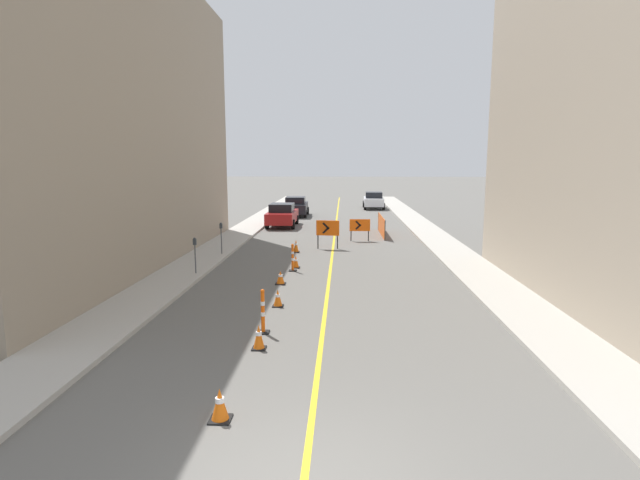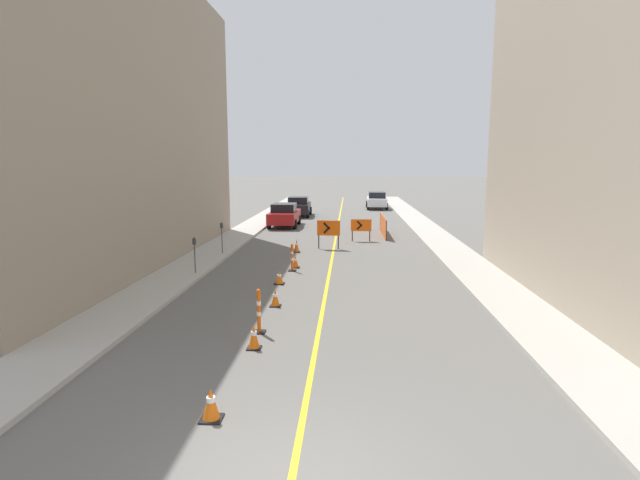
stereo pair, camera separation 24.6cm
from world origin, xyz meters
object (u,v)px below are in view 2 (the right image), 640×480
(parking_meter_near_curb, at_px, (194,248))
(delineator_post_rear, at_px, (292,259))
(traffic_cone_nearest, at_px, (211,404))
(parking_meter_far_curb, at_px, (222,232))
(arrow_barricade_primary, at_px, (329,229))
(arrow_barricade_secondary, at_px, (361,226))
(traffic_cone_fifth, at_px, (296,262))
(delineator_post_front, at_px, (259,314))
(parked_car_curb_mid, at_px, (299,206))
(traffic_cone_third, at_px, (275,298))
(parked_car_curb_far, at_px, (377,200))
(traffic_cone_farthest, at_px, (297,246))
(traffic_cone_second, at_px, (254,337))
(traffic_cone_fourth, at_px, (279,278))
(parked_car_curb_near, at_px, (284,215))

(parking_meter_near_curb, bearing_deg, delineator_post_rear, 17.30)
(traffic_cone_nearest, distance_m, parking_meter_far_curb, 15.25)
(arrow_barricade_primary, bearing_deg, arrow_barricade_secondary, 62.37)
(traffic_cone_fifth, bearing_deg, delineator_post_front, -90.55)
(arrow_barricade_primary, height_order, parking_meter_near_curb, parking_meter_near_curb)
(arrow_barricade_primary, height_order, parked_car_curb_mid, parked_car_curb_mid)
(arrow_barricade_secondary, relative_size, parking_meter_near_curb, 0.89)
(parked_car_curb_mid, bearing_deg, parking_meter_near_curb, -96.23)
(traffic_cone_third, xyz_separation_m, parked_car_curb_far, (4.83, 32.80, 0.54))
(traffic_cone_nearest, height_order, traffic_cone_fifth, traffic_cone_nearest)
(traffic_cone_fifth, xyz_separation_m, traffic_cone_farthest, (-0.33, 3.62, 0.06))
(traffic_cone_second, relative_size, traffic_cone_fourth, 1.22)
(traffic_cone_farthest, bearing_deg, parked_car_curb_far, 77.66)
(delineator_post_front, bearing_deg, parked_car_curb_far, 82.08)
(traffic_cone_farthest, xyz_separation_m, parked_car_curb_near, (-1.86, 9.77, 0.49))
(traffic_cone_third, distance_m, arrow_barricade_secondary, 13.25)
(traffic_cone_second, relative_size, arrow_barricade_primary, 0.41)
(traffic_cone_third, xyz_separation_m, parked_car_curb_near, (-2.19, 19.03, 0.54))
(traffic_cone_third, distance_m, traffic_cone_fifth, 5.64)
(traffic_cone_nearest, bearing_deg, traffic_cone_farthest, 90.82)
(traffic_cone_fourth, bearing_deg, parked_car_curb_mid, 94.05)
(traffic_cone_farthest, bearing_deg, traffic_cone_nearest, -89.18)
(traffic_cone_third, bearing_deg, traffic_cone_fifth, 89.89)
(arrow_barricade_secondary, xyz_separation_m, parked_car_curb_far, (1.94, 19.89, -0.05))
(parked_car_curb_mid, bearing_deg, traffic_cone_nearest, -88.41)
(traffic_cone_third, height_order, traffic_cone_farthest, traffic_cone_farthest)
(traffic_cone_farthest, height_order, parked_car_curb_mid, parked_car_curb_mid)
(traffic_cone_fifth, distance_m, delineator_post_rear, 0.67)
(delineator_post_rear, xyz_separation_m, parked_car_curb_mid, (-1.84, 20.79, 0.33))
(traffic_cone_second, height_order, arrow_barricade_primary, arrow_barricade_primary)
(traffic_cone_nearest, bearing_deg, arrow_barricade_secondary, 81.39)
(arrow_barricade_primary, xyz_separation_m, parked_car_curb_far, (3.64, 22.48, -0.21))
(parked_car_curb_near, relative_size, parking_meter_near_curb, 3.12)
(traffic_cone_farthest, distance_m, parked_car_curb_mid, 16.63)
(arrow_barricade_primary, xyz_separation_m, parking_meter_near_curb, (-4.87, -6.43, 0.09))
(arrow_barricade_primary, bearing_deg, parked_car_curb_near, 116.81)
(traffic_cone_nearest, xyz_separation_m, traffic_cone_fourth, (-0.18, 9.60, -0.04))
(traffic_cone_nearest, relative_size, traffic_cone_farthest, 0.90)
(arrow_barricade_secondary, distance_m, parking_meter_near_curb, 11.17)
(traffic_cone_fourth, xyz_separation_m, delineator_post_rear, (0.22, 2.21, 0.24))
(delineator_post_rear, distance_m, arrow_barricade_primary, 5.48)
(parked_car_curb_near, bearing_deg, arrow_barricade_secondary, -49.90)
(traffic_cone_fourth, bearing_deg, arrow_barricade_secondary, 72.62)
(parked_car_curb_mid, height_order, parking_meter_far_curb, parking_meter_far_curb)
(traffic_cone_fifth, height_order, delineator_post_front, delineator_post_front)
(parked_car_curb_far, relative_size, parking_meter_far_curb, 2.96)
(arrow_barricade_primary, xyz_separation_m, arrow_barricade_secondary, (1.70, 2.60, -0.16))
(traffic_cone_farthest, relative_size, arrow_barricade_secondary, 0.52)
(traffic_cone_fourth, bearing_deg, parking_meter_near_curb, 162.46)
(delineator_post_front, relative_size, parking_meter_near_curb, 0.84)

